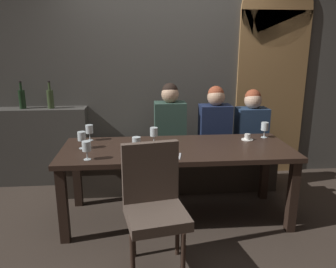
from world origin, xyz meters
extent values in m
plane|color=#382D26|center=(0.00, 0.00, 0.00)|extent=(9.00, 9.00, 0.00)
cube|color=#4C4944|center=(0.00, 1.22, 1.50)|extent=(6.00, 0.12, 3.00)
cube|color=olive|center=(1.35, 1.15, 1.05)|extent=(0.90, 0.05, 2.10)
cylinder|color=#A07545|center=(1.35, 1.15, 2.10)|extent=(0.90, 0.05, 0.90)
cube|color=#413E3A|center=(-1.55, 1.04, 0.47)|extent=(1.10, 0.28, 0.95)
cube|color=black|center=(-1.03, -0.35, 0.35)|extent=(0.08, 0.08, 0.69)
cube|color=black|center=(1.03, -0.35, 0.35)|extent=(0.08, 0.08, 0.69)
cube|color=black|center=(-1.03, 0.35, 0.35)|extent=(0.08, 0.08, 0.69)
cube|color=black|center=(1.03, 0.35, 0.35)|extent=(0.08, 0.08, 0.69)
cube|color=#302119|center=(0.00, 0.00, 0.72)|extent=(2.20, 0.84, 0.04)
cube|color=#312A23|center=(0.00, 0.70, 0.17)|extent=(2.50, 0.40, 0.35)
cube|color=#473D33|center=(0.00, 0.70, 0.40)|extent=(2.50, 0.44, 0.10)
cylinder|color=#302119|center=(-0.42, -0.98, 0.21)|extent=(0.04, 0.04, 0.42)
cylinder|color=#302119|center=(-0.06, -0.98, 0.21)|extent=(0.04, 0.04, 0.42)
cylinder|color=#302119|center=(-0.42, -0.62, 0.21)|extent=(0.04, 0.04, 0.42)
cylinder|color=#302119|center=(-0.06, -0.62, 0.21)|extent=(0.04, 0.04, 0.42)
cube|color=brown|center=(-0.24, -0.80, 0.46)|extent=(0.51, 0.51, 0.08)
cube|color=brown|center=(-0.28, -0.61, 0.74)|extent=(0.44, 0.14, 0.48)
cube|color=#2D473D|center=(0.00, 0.73, 0.75)|extent=(0.36, 0.24, 0.60)
sphere|color=tan|center=(0.00, 0.73, 1.14)|extent=(0.20, 0.20, 0.20)
sphere|color=black|center=(0.00, 0.74, 1.18)|extent=(0.18, 0.18, 0.18)
cube|color=#192342|center=(0.52, 0.68, 0.74)|extent=(0.36, 0.24, 0.57)
sphere|color=tan|center=(0.52, 0.68, 1.11)|extent=(0.20, 0.20, 0.20)
sphere|color=brown|center=(0.52, 0.69, 1.15)|extent=(0.18, 0.18, 0.18)
cube|color=navy|center=(0.97, 0.69, 0.71)|extent=(0.36, 0.24, 0.52)
sphere|color=#DBB293|center=(0.97, 0.69, 1.07)|extent=(0.20, 0.20, 0.20)
sphere|color=brown|center=(0.97, 0.70, 1.10)|extent=(0.18, 0.18, 0.18)
cylinder|color=black|center=(-1.74, 1.04, 1.06)|extent=(0.08, 0.08, 0.22)
cylinder|color=black|center=(-1.74, 1.04, 1.21)|extent=(0.03, 0.03, 0.09)
cylinder|color=black|center=(-1.74, 1.04, 1.27)|extent=(0.03, 0.03, 0.02)
cylinder|color=#384728|center=(-1.41, 1.02, 1.06)|extent=(0.08, 0.08, 0.22)
cylinder|color=#384728|center=(-1.41, 1.02, 1.21)|extent=(0.03, 0.03, 0.09)
cylinder|color=black|center=(-1.41, 1.02, 1.27)|extent=(0.03, 0.03, 0.02)
cylinder|color=silver|center=(-0.38, -0.19, 0.74)|extent=(0.06, 0.06, 0.00)
cylinder|color=silver|center=(-0.38, -0.19, 0.78)|extent=(0.01, 0.01, 0.07)
cylinder|color=silver|center=(-0.38, -0.19, 0.86)|extent=(0.08, 0.08, 0.08)
cylinder|color=maroon|center=(-0.38, -0.19, 0.84)|extent=(0.07, 0.07, 0.04)
cylinder|color=silver|center=(-0.81, -0.28, 0.74)|extent=(0.06, 0.06, 0.00)
cylinder|color=silver|center=(-0.81, -0.28, 0.78)|extent=(0.01, 0.01, 0.07)
cylinder|color=silver|center=(-0.81, -0.28, 0.86)|extent=(0.08, 0.08, 0.08)
cylinder|color=silver|center=(-0.90, 0.04, 0.74)|extent=(0.06, 0.06, 0.00)
cylinder|color=silver|center=(-0.90, 0.04, 0.78)|extent=(0.01, 0.01, 0.07)
cylinder|color=silver|center=(-0.90, 0.04, 0.86)|extent=(0.08, 0.08, 0.08)
cylinder|color=silver|center=(0.96, 0.27, 0.74)|extent=(0.06, 0.06, 0.00)
cylinder|color=silver|center=(0.96, 0.27, 0.78)|extent=(0.01, 0.01, 0.07)
cylinder|color=silver|center=(0.96, 0.27, 0.86)|extent=(0.08, 0.08, 0.08)
cylinder|color=maroon|center=(0.96, 0.27, 0.84)|extent=(0.07, 0.07, 0.04)
cylinder|color=silver|center=(-0.21, 0.14, 0.74)|extent=(0.06, 0.06, 0.00)
cylinder|color=silver|center=(-0.21, 0.14, 0.78)|extent=(0.01, 0.01, 0.07)
cylinder|color=silver|center=(-0.21, 0.14, 0.86)|extent=(0.08, 0.08, 0.08)
cylinder|color=silver|center=(-0.86, 0.31, 0.74)|extent=(0.06, 0.06, 0.00)
cylinder|color=silver|center=(-0.86, 0.31, 0.78)|extent=(0.01, 0.01, 0.07)
cylinder|color=silver|center=(-0.86, 0.31, 0.86)|extent=(0.08, 0.08, 0.08)
cylinder|color=white|center=(0.75, 0.19, 0.74)|extent=(0.12, 0.12, 0.01)
cylinder|color=white|center=(0.75, 0.19, 0.78)|extent=(0.06, 0.06, 0.06)
cylinder|color=brown|center=(0.75, 0.19, 0.80)|extent=(0.05, 0.05, 0.01)
cube|color=white|center=(-0.15, -0.25, 0.74)|extent=(0.19, 0.19, 0.01)
cube|color=#381E14|center=(-0.14, -0.25, 0.77)|extent=(0.08, 0.06, 0.04)
cube|color=silver|center=(-0.01, -0.27, 0.74)|extent=(0.05, 0.17, 0.01)
camera|label=1|loc=(-0.35, -3.03, 1.70)|focal=35.61mm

